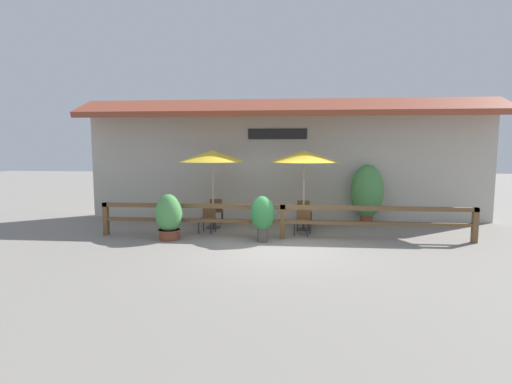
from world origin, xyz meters
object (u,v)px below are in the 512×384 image
Objects in this scene: dining_table_near at (213,210)px; chair_middle_streetside at (303,219)px; dining_table_middle at (304,211)px; chair_near_wallside at (216,210)px; potted_plant_corner_fern at (367,192)px; potted_plant_small_flowering at (263,215)px; chair_near_streetside at (208,217)px; patio_umbrella_near at (212,156)px; chair_middle_wallside at (304,211)px; patio_umbrella_middle at (304,156)px; potted_plant_broad_leaf at (169,217)px.

dining_table_near is 2.91m from chair_middle_streetside.
dining_table_near is 1.00× the size of dining_table_middle.
potted_plant_corner_fern reaches higher than chair_near_wallside.
chair_middle_streetside is at bearing -14.81° from dining_table_near.
chair_near_streetside is at bearing 149.48° from potted_plant_small_flowering.
chair_near_wallside is 1.00× the size of chair_middle_streetside.
chair_middle_wallside is at bearing 12.01° from patio_umbrella_near.
chair_near_streetside is at bearing -92.02° from dining_table_near.
chair_near_wallside is at bearing 99.39° from chair_near_streetside.
potted_plant_small_flowering is 0.63× the size of potted_plant_corner_fern.
patio_umbrella_middle is (2.84, -0.07, 1.69)m from dining_table_near.
patio_umbrella_near is at bearing 179.93° from chair_middle_streetside.
chair_near_wallside is (-0.03, 0.70, -1.80)m from patio_umbrella_near.
potted_plant_small_flowering is at bearing -45.24° from patio_umbrella_near.
potted_plant_corner_fern is at bearing -151.67° from chair_middle_wallside.
dining_table_near is 5.13m from potted_plant_corner_fern.
dining_table_near is 0.35× the size of patio_umbrella_middle.
potted_plant_corner_fern is at bearing 13.32° from dining_table_near.
dining_table_middle is 0.70× the size of potted_plant_small_flowering.
patio_umbrella_middle reaches higher than chair_middle_wallside.
potted_plant_corner_fern is at bearing 30.27° from patio_umbrella_middle.
patio_umbrella_middle reaches higher than dining_table_middle.
dining_table_middle is 0.69m from chair_middle_streetside.
chair_near_streetside is at bearing -159.44° from potted_plant_corner_fern.
potted_plant_corner_fern is (5.87, 2.87, 0.42)m from potted_plant_broad_leaf.
patio_umbrella_middle reaches higher than dining_table_near.
patio_umbrella_middle is at bearing -1.31° from dining_table_near.
potted_plant_small_flowering reaches higher than chair_middle_streetside.
chair_near_wallside and chair_middle_wallside have the same top height.
potted_plant_broad_leaf is at bearing -117.93° from patio_umbrella_near.
chair_near_wallside is 0.68× the size of potted_plant_small_flowering.
chair_near_wallside is 0.67× the size of potted_plant_broad_leaf.
chair_near_streetside is 1.00× the size of chair_near_wallside.
dining_table_near is at bearing 178.69° from patio_umbrella_middle.
chair_near_streetside is 5.36m from potted_plant_corner_fern.
dining_table_middle is 0.44× the size of potted_plant_corner_fern.
chair_near_wallside is 0.34× the size of patio_umbrella_middle.
potted_plant_broad_leaf is at bearing -156.46° from patio_umbrella_middle.
patio_umbrella_near is 1.93m from chair_near_wallside.
potted_plant_corner_fern reaches higher than chair_middle_streetside.
dining_table_middle is (2.84, -0.07, 0.00)m from dining_table_near.
potted_plant_corner_fern reaches higher than chair_near_streetside.
chair_near_wallside reaches higher than dining_table_near.
chair_middle_wallside is 4.43m from potted_plant_broad_leaf.
chair_near_streetside and chair_near_wallside have the same top height.
patio_umbrella_near and patio_umbrella_middle have the same top height.
dining_table_middle is at bearing -1.31° from dining_table_near.
patio_umbrella_middle is at bearing 0.00° from dining_table_middle.
chair_middle_streetside is 0.67× the size of potted_plant_broad_leaf.
chair_middle_streetside is (2.84, -1.44, 0.00)m from chair_near_wallside.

